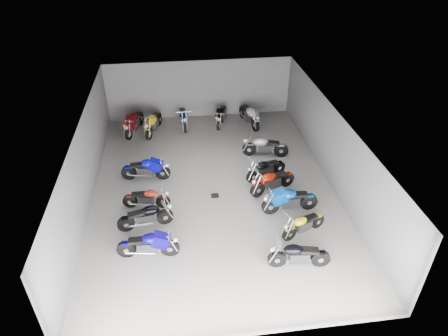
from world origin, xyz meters
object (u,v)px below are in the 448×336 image
(drain_grate, at_px, (215,196))
(motorcycle_right_e, at_px, (266,169))
(motorcycle_right_f, at_px, (265,146))
(motorcycle_right_a, at_px, (298,255))
(motorcycle_back_d, at_px, (222,115))
(motorcycle_left_e, at_px, (146,169))
(motorcycle_right_c, at_px, (289,200))
(motorcycle_left_d, at_px, (147,198))
(motorcycle_back_c, at_px, (183,117))
(motorcycle_back_a, at_px, (134,122))
(motorcycle_back_e, at_px, (249,115))
(motorcycle_right_d, at_px, (272,181))
(motorcycle_left_b, at_px, (149,245))
(motorcycle_left_c, at_px, (146,216))
(motorcycle_back_b, at_px, (153,123))
(motorcycle_right_b, at_px, (303,224))

(drain_grate, relative_size, motorcycle_right_e, 0.17)
(drain_grate, xyz_separation_m, motorcycle_right_f, (2.68, 2.80, 0.52))
(motorcycle_right_a, bearing_deg, motorcycle_back_d, 12.80)
(motorcycle_left_e, relative_size, motorcycle_right_f, 0.99)
(drain_grate, distance_m, motorcycle_right_c, 3.10)
(motorcycle_left_d, height_order, motorcycle_left_e, motorcycle_left_e)
(motorcycle_right_e, bearing_deg, motorcycle_back_c, 8.73)
(motorcycle_left_e, height_order, motorcycle_right_a, motorcycle_left_e)
(motorcycle_back_a, bearing_deg, motorcycle_left_e, 116.92)
(drain_grate, distance_m, motorcycle_right_f, 3.91)
(motorcycle_back_a, xyz_separation_m, motorcycle_back_e, (6.12, 0.07, 0.00))
(motorcycle_left_d, distance_m, motorcycle_back_a, 6.45)
(motorcycle_right_a, distance_m, motorcycle_right_d, 4.16)
(motorcycle_left_b, bearing_deg, motorcycle_back_c, 175.94)
(motorcycle_right_f, xyz_separation_m, motorcycle_back_a, (-6.25, 3.20, 0.04))
(motorcycle_left_b, distance_m, motorcycle_right_f, 7.86)
(motorcycle_left_c, bearing_deg, motorcycle_back_d, 145.41)
(motorcycle_right_a, distance_m, motorcycle_back_d, 10.57)
(drain_grate, xyz_separation_m, motorcycle_back_b, (-2.57, 5.85, 0.55))
(motorcycle_right_c, relative_size, motorcycle_back_a, 0.98)
(motorcycle_right_b, distance_m, motorcycle_back_e, 8.76)
(motorcycle_back_e, bearing_deg, motorcycle_back_c, -18.20)
(drain_grate, xyz_separation_m, motorcycle_left_e, (-2.81, 1.59, 0.51))
(motorcycle_left_d, height_order, motorcycle_right_c, motorcycle_right_c)
(motorcycle_left_c, bearing_deg, motorcycle_right_e, 107.77)
(motorcycle_right_d, relative_size, motorcycle_back_e, 0.88)
(drain_grate, height_order, motorcycle_back_d, motorcycle_back_d)
(motorcycle_left_b, bearing_deg, motorcycle_left_c, -169.36)
(motorcycle_right_d, height_order, motorcycle_back_c, motorcycle_back_c)
(motorcycle_right_d, bearing_deg, motorcycle_left_c, 84.78)
(motorcycle_right_f, bearing_deg, motorcycle_right_a, -171.76)
(motorcycle_left_c, xyz_separation_m, motorcycle_right_f, (5.39, 4.35, 0.02))
(motorcycle_right_e, relative_size, motorcycle_back_c, 0.86)
(motorcycle_back_b, relative_size, motorcycle_back_c, 1.04)
(motorcycle_left_c, xyz_separation_m, motorcycle_back_c, (1.73, 7.91, 0.03))
(motorcycle_right_b, height_order, motorcycle_back_a, motorcycle_back_a)
(drain_grate, bearing_deg, motorcycle_left_b, -130.21)
(motorcycle_left_e, bearing_deg, motorcycle_back_e, 138.07)
(motorcycle_right_e, xyz_separation_m, motorcycle_back_e, (0.22, 5.09, 0.09))
(motorcycle_right_a, height_order, motorcycle_right_e, motorcycle_right_a)
(motorcycle_right_b, distance_m, motorcycle_back_b, 10.12)
(motorcycle_left_e, relative_size, motorcycle_back_d, 1.02)
(motorcycle_right_d, xyz_separation_m, motorcycle_back_b, (-4.96, 5.84, 0.04))
(motorcycle_right_e, bearing_deg, motorcycle_back_a, 26.72)
(motorcycle_right_a, bearing_deg, motorcycle_right_f, 2.99)
(motorcycle_right_c, bearing_deg, motorcycle_back_d, 9.03)
(motorcycle_right_c, relative_size, motorcycle_back_e, 0.97)
(motorcycle_left_b, distance_m, motorcycle_back_d, 10.08)
(motorcycle_right_f, bearing_deg, motorcycle_back_b, 71.30)
(motorcycle_left_d, bearing_deg, motorcycle_back_a, -163.59)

